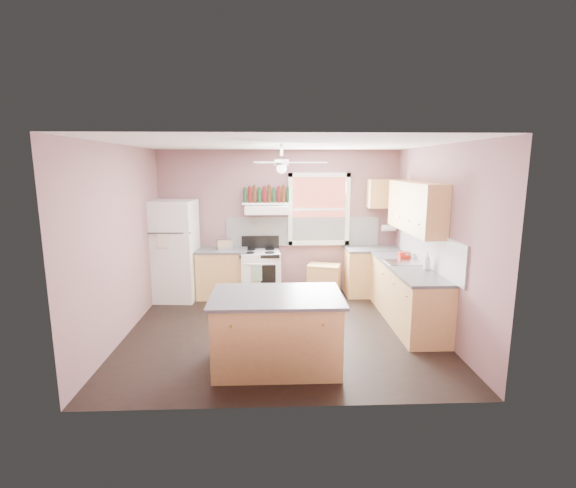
{
  "coord_description": "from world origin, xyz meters",
  "views": [
    {
      "loc": [
        -0.15,
        -5.84,
        2.4
      ],
      "look_at": [
        0.1,
        0.3,
        1.25
      ],
      "focal_mm": 26.0,
      "sensor_mm": 36.0,
      "label": 1
    }
  ],
  "objects_px": {
    "refrigerator": "(174,250)",
    "toaster": "(224,244)",
    "stove": "(260,274)",
    "cart": "(324,281)",
    "island": "(277,332)"
  },
  "relations": [
    {
      "from": "stove",
      "to": "cart",
      "type": "distance_m",
      "value": 1.19
    },
    {
      "from": "refrigerator",
      "to": "toaster",
      "type": "bearing_deg",
      "value": 10.62
    },
    {
      "from": "toaster",
      "to": "cart",
      "type": "bearing_deg",
      "value": -21.41
    },
    {
      "from": "toaster",
      "to": "island",
      "type": "relative_size",
      "value": 0.19
    },
    {
      "from": "toaster",
      "to": "island",
      "type": "xyz_separation_m",
      "value": [
        0.92,
        -2.8,
        -0.56
      ]
    },
    {
      "from": "refrigerator",
      "to": "stove",
      "type": "height_order",
      "value": "refrigerator"
    },
    {
      "from": "toaster",
      "to": "stove",
      "type": "xyz_separation_m",
      "value": [
        0.65,
        -0.05,
        -0.56
      ]
    },
    {
      "from": "toaster",
      "to": "island",
      "type": "bearing_deg",
      "value": -91.86
    },
    {
      "from": "stove",
      "to": "cart",
      "type": "xyz_separation_m",
      "value": [
        1.18,
        0.01,
        -0.14
      ]
    },
    {
      "from": "toaster",
      "to": "cart",
      "type": "relative_size",
      "value": 0.49
    },
    {
      "from": "cart",
      "to": "toaster",
      "type": "bearing_deg",
      "value": -164.26
    },
    {
      "from": "refrigerator",
      "to": "cart",
      "type": "xyz_separation_m",
      "value": [
        2.73,
        0.06,
        -0.61
      ]
    },
    {
      "from": "refrigerator",
      "to": "stove",
      "type": "relative_size",
      "value": 2.1
    },
    {
      "from": "refrigerator",
      "to": "stove",
      "type": "xyz_separation_m",
      "value": [
        1.54,
        0.05,
        -0.47
      ]
    },
    {
      "from": "refrigerator",
      "to": "cart",
      "type": "distance_m",
      "value": 2.8
    }
  ]
}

